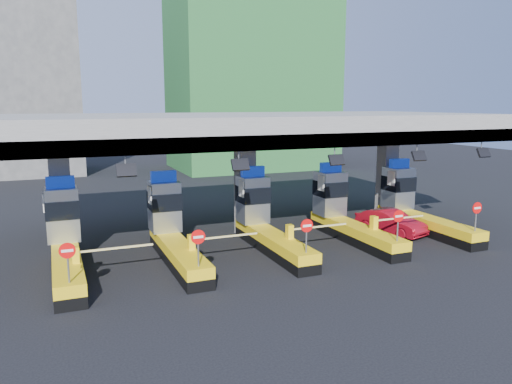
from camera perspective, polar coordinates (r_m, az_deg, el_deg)
name	(u,v)px	position (r m, az deg, el deg)	size (l,w,h in m)	color
ground	(265,247)	(26.93, 1.07, -6.31)	(120.00, 120.00, 0.00)	black
toll_canopy	(246,130)	(28.53, -1.20, 7.14)	(28.00, 12.09, 7.00)	slate
toll_lane_far_left	(65,240)	(24.76, -21.02, -5.12)	(4.43, 8.00, 4.16)	black
toll_lane_left	(172,229)	(25.32, -9.63, -4.24)	(4.43, 8.00, 4.16)	black
toll_lane_center	(263,221)	(26.82, 0.85, -3.29)	(4.43, 8.00, 4.16)	black
toll_lane_right	(343,213)	(29.11, 9.94, -2.37)	(4.43, 8.00, 4.16)	black
toll_lane_far_right	(413,206)	(32.02, 17.53, -1.55)	(4.43, 8.00, 4.16)	black
bg_building_scaffold	(251,47)	(60.33, -0.59, 16.20)	(18.00, 12.00, 28.00)	#1E5926
bg_building_concrete	(9,90)	(59.82, -26.40, 10.42)	(14.00, 10.00, 18.00)	#4C4C49
red_car	(391,222)	(30.52, 15.14, -3.32)	(1.50, 4.29, 1.41)	maroon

